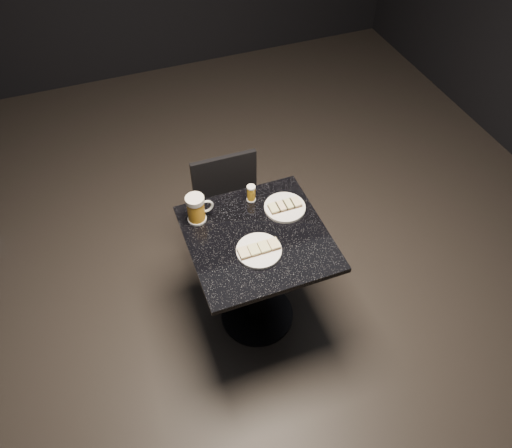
% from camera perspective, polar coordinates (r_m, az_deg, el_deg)
% --- Properties ---
extents(floor, '(6.00, 6.00, 0.00)m').
position_cam_1_polar(floor, '(3.13, 0.13, -10.36)').
color(floor, black).
rests_on(floor, ground).
extents(room_shell, '(6.00, 6.00, 6.00)m').
position_cam_1_polar(room_shell, '(1.83, 0.24, 21.41)').
color(room_shell, black).
rests_on(room_shell, ground).
extents(plate_large, '(0.22, 0.22, 0.01)m').
position_cam_1_polar(plate_large, '(2.45, 0.34, -3.05)').
color(plate_large, white).
rests_on(plate_large, table).
extents(plate_small, '(0.22, 0.22, 0.01)m').
position_cam_1_polar(plate_small, '(2.65, 3.31, 1.91)').
color(plate_small, white).
rests_on(plate_small, table).
extents(table, '(0.70, 0.70, 0.75)m').
position_cam_1_polar(table, '(2.71, 0.15, -4.72)').
color(table, black).
rests_on(table, floor).
extents(beer_mug, '(0.14, 0.10, 0.16)m').
position_cam_1_polar(beer_mug, '(2.56, -6.82, 1.77)').
color(beer_mug, silver).
rests_on(beer_mug, table).
extents(beer_tumbler, '(0.05, 0.05, 0.10)m').
position_cam_1_polar(beer_tumbler, '(2.66, -0.56, 3.54)').
color(beer_tumbler, white).
rests_on(beer_tumbler, table).
extents(chair, '(0.39, 0.39, 0.86)m').
position_cam_1_polar(chair, '(2.96, -2.79, 0.94)').
color(chair, black).
rests_on(chair, floor).
extents(canapes_on_plate_large, '(0.21, 0.07, 0.02)m').
position_cam_1_polar(canapes_on_plate_large, '(2.44, 0.34, -2.81)').
color(canapes_on_plate_large, '#4C3521').
rests_on(canapes_on_plate_large, plate_large).
extents(canapes_on_plate_small, '(0.17, 0.07, 0.02)m').
position_cam_1_polar(canapes_on_plate_small, '(2.64, 3.32, 2.15)').
color(canapes_on_plate_small, '#4C3521').
rests_on(canapes_on_plate_small, plate_small).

